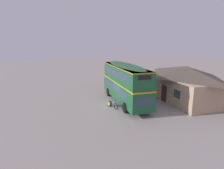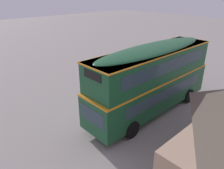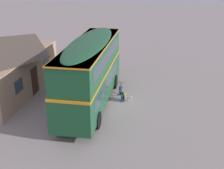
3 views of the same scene
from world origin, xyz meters
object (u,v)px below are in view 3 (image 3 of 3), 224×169
at_px(double_decker_bus, 91,70).
at_px(water_bottle_blue_sports, 128,100).
at_px(water_bottle_clear_plastic, 131,97).
at_px(touring_bicycle, 122,93).
at_px(backpack_on_ground, 123,98).

height_order(double_decker_bus, water_bottle_blue_sports, double_decker_bus).
bearing_deg(double_decker_bus, water_bottle_clear_plastic, -62.70).
bearing_deg(water_bottle_clear_plastic, water_bottle_blue_sports, 161.35).
bearing_deg(touring_bicycle, water_bottle_clear_plastic, -87.43).
bearing_deg(backpack_on_ground, water_bottle_blue_sports, -73.17).
distance_m(backpack_on_ground, water_bottle_clear_plastic, 0.87).
relative_size(water_bottle_clear_plastic, water_bottle_blue_sports, 0.92).
xyz_separation_m(backpack_on_ground, water_bottle_blue_sports, (0.11, -0.38, -0.18)).
bearing_deg(water_bottle_blue_sports, backpack_on_ground, 106.83).
height_order(double_decker_bus, backpack_on_ground, double_decker_bus).
distance_m(touring_bicycle, water_bottle_blue_sports, 0.77).
height_order(double_decker_bus, touring_bicycle, double_decker_bus).
distance_m(touring_bicycle, water_bottle_clear_plastic, 0.75).
bearing_deg(touring_bicycle, water_bottle_blue_sports, -132.80).
height_order(touring_bicycle, backpack_on_ground, touring_bicycle).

